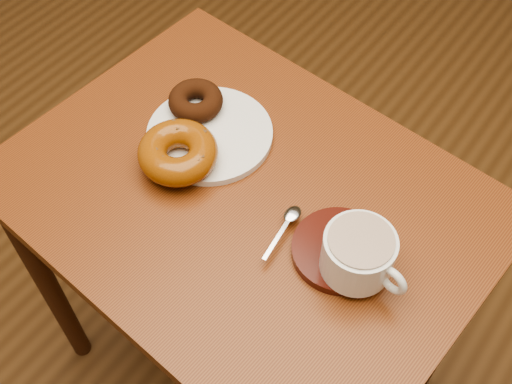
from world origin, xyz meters
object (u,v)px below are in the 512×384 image
Objects in this scene: donut_plate at (210,134)px; saucer at (340,250)px; cafe_table at (247,232)px; coffee_cup at (359,254)px.

saucer reaches higher than donut_plate.
donut_plate is (-0.12, 0.06, 0.12)m from cafe_table.
coffee_cup is (0.03, -0.01, 0.04)m from saucer.
coffee_cup is (0.33, -0.08, 0.04)m from donut_plate.
saucer is 1.06× the size of coffee_cup.
donut_plate is 0.30m from saucer.
cafe_table is at bearing -175.01° from coffee_cup.
donut_plate is at bearing 168.13° from saucer.
donut_plate is 1.57× the size of coffee_cup.
saucer is (0.18, -0.00, 0.12)m from cafe_table.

